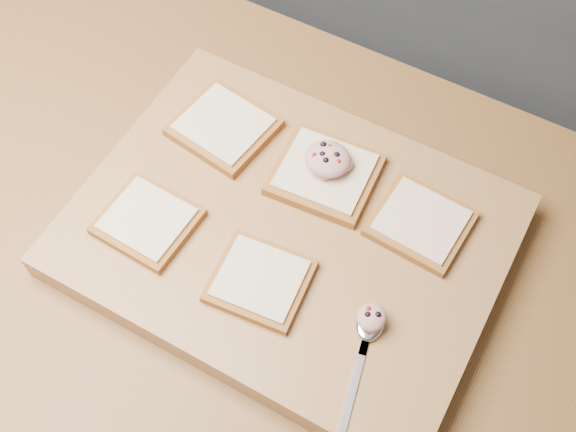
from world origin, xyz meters
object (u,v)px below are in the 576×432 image
(cutting_board, at_px, (288,235))
(spoon, at_px, (368,332))
(tuna_salad_dollop, at_px, (328,159))
(bread_far_center, at_px, (325,174))

(cutting_board, bearing_deg, spoon, -28.01)
(cutting_board, bearing_deg, tuna_salad_dollop, 87.20)
(cutting_board, height_order, tuna_salad_dollop, tuna_salad_dollop)
(bread_far_center, relative_size, spoon, 0.84)
(spoon, bearing_deg, cutting_board, 151.99)
(cutting_board, xyz_separation_m, spoon, (0.15, -0.08, 0.03))
(bread_far_center, xyz_separation_m, spoon, (0.15, -0.17, -0.00))
(cutting_board, relative_size, tuna_salad_dollop, 8.81)
(cutting_board, distance_m, tuna_salad_dollop, 0.11)
(cutting_board, height_order, bread_far_center, bread_far_center)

